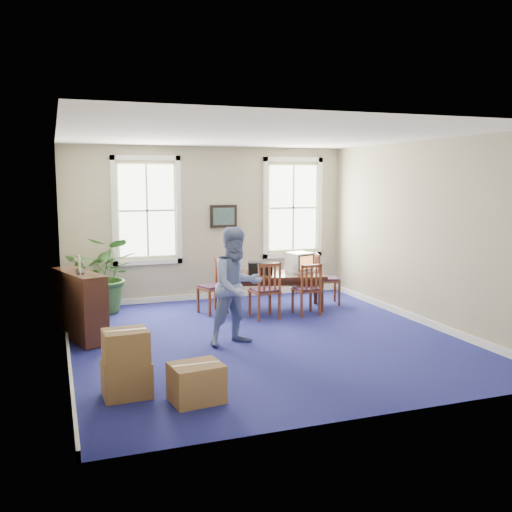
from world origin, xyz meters
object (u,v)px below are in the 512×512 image
object	(u,v)px
potted_plant	(105,274)
cardboard_boxes	(143,357)
chair_near_left	(264,290)
credenza	(80,306)
crt_tv	(299,262)
man	(237,286)
conference_table	(272,291)

from	to	relation	value
potted_plant	cardboard_boxes	distance (m)	4.34
chair_near_left	credenza	world-z (taller)	credenza
credenza	potted_plant	distance (m)	1.82
crt_tv	chair_near_left	distance (m)	1.32
man	crt_tv	bearing A→B (deg)	32.80
man	conference_table	bearing A→B (deg)	42.20
conference_table	credenza	world-z (taller)	credenza
crt_tv	man	bearing A→B (deg)	-149.46
man	potted_plant	xyz separation A→B (m)	(-1.72, 2.83, -0.17)
conference_table	credenza	size ratio (longest dim) A/B	1.50
cardboard_boxes	crt_tv	bearing A→B (deg)	44.81
conference_table	potted_plant	world-z (taller)	potted_plant
conference_table	crt_tv	xyz separation A→B (m)	(0.61, 0.05, 0.54)
man	cardboard_boxes	xyz separation A→B (m)	(-1.66, -1.50, -0.49)
conference_table	chair_near_left	world-z (taller)	chair_near_left
credenza	cardboard_boxes	xyz separation A→B (m)	(0.60, -2.60, -0.11)
conference_table	cardboard_boxes	size ratio (longest dim) A/B	1.39
conference_table	crt_tv	size ratio (longest dim) A/B	4.47
potted_plant	cardboard_boxes	world-z (taller)	potted_plant
credenza	potted_plant	world-z (taller)	potted_plant
conference_table	potted_plant	distance (m)	3.22
man	cardboard_boxes	bearing A→B (deg)	-151.97
conference_table	credenza	xyz separation A→B (m)	(-3.65, -0.99, 0.19)
crt_tv	chair_near_left	bearing A→B (deg)	-160.32
man	credenza	xyz separation A→B (m)	(-2.26, 1.10, -0.37)
crt_tv	cardboard_boxes	bearing A→B (deg)	-151.53
crt_tv	potted_plant	xyz separation A→B (m)	(-3.72, 0.69, -0.15)
potted_plant	conference_table	bearing A→B (deg)	-13.38
conference_table	credenza	distance (m)	3.79
conference_table	crt_tv	distance (m)	0.81
conference_table	man	bearing A→B (deg)	-106.80
potted_plant	chair_near_left	bearing A→B (deg)	-28.10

